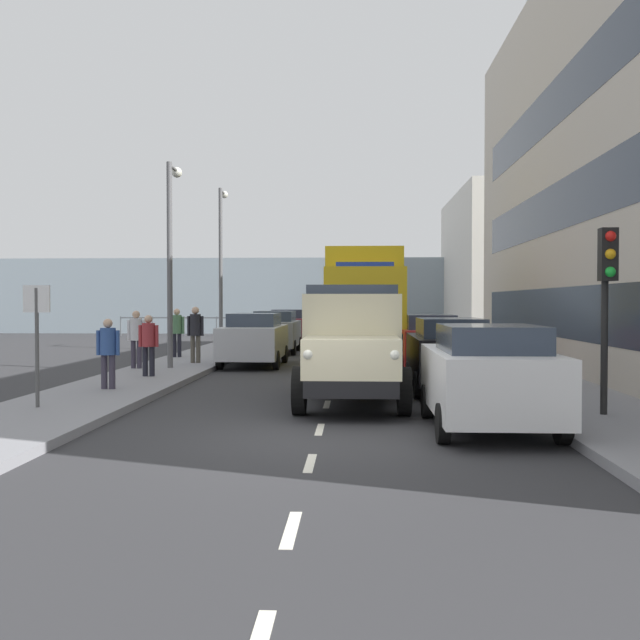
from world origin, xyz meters
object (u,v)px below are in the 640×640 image
at_px(car_red_kerbside_2, 428,342).
at_px(car_silver_oppositeside_0, 254,339).
at_px(car_white_kerbside_near, 488,375).
at_px(lamp_post_far, 221,253).
at_px(car_grey_oppositeside_1, 275,331).
at_px(pedestrian_strolling, 136,334).
at_px(lorry_cargo_yellow, 364,302).
at_px(pedestrian_in_dark_coat, 148,340).
at_px(pedestrian_near_railing, 195,330).
at_px(car_maroon_oppositeside_2, 289,326).
at_px(truck_vintage_cream, 352,347).
at_px(traffic_light_near, 607,280).
at_px(street_sign, 37,324).
at_px(pedestrian_couple_a, 177,329).
at_px(lamp_post_promenade, 171,245).
at_px(car_black_kerbside_1, 449,354).
at_px(pedestrian_couple_b, 108,348).

bearing_deg(car_red_kerbside_2, car_silver_oppositeside_0, -18.16).
height_order(car_white_kerbside_near, lamp_post_far, lamp_post_far).
distance_m(car_grey_oppositeside_1, pedestrian_strolling, 9.29).
bearing_deg(pedestrian_strolling, car_white_kerbside_near, 133.54).
height_order(lorry_cargo_yellow, car_white_kerbside_near, lorry_cargo_yellow).
xyz_separation_m(car_red_kerbside_2, pedestrian_in_dark_coat, (7.58, 3.09, 0.19)).
relative_size(lorry_cargo_yellow, pedestrian_near_railing, 4.58).
distance_m(lorry_cargo_yellow, car_maroon_oppositeside_2, 11.55).
bearing_deg(truck_vintage_cream, pedestrian_near_railing, -58.62).
distance_m(car_grey_oppositeside_1, traffic_light_near, 18.76).
height_order(truck_vintage_cream, pedestrian_in_dark_coat, truck_vintage_cream).
xyz_separation_m(car_maroon_oppositeside_2, street_sign, (2.54, 22.76, 0.79)).
height_order(truck_vintage_cream, car_maroon_oppositeside_2, truck_vintage_cream).
bearing_deg(lorry_cargo_yellow, pedestrian_in_dark_coat, 47.58).
height_order(car_grey_oppositeside_1, street_sign, street_sign).
distance_m(car_white_kerbside_near, pedestrian_near_railing, 13.22).
bearing_deg(car_white_kerbside_near, truck_vintage_cream, -50.95).
relative_size(truck_vintage_cream, pedestrian_strolling, 3.34).
xyz_separation_m(truck_vintage_cream, street_sign, (5.79, 1.58, 0.50)).
relative_size(truck_vintage_cream, car_white_kerbside_near, 1.46).
distance_m(car_white_kerbside_near, traffic_light_near, 2.75).
relative_size(car_red_kerbside_2, street_sign, 1.93).
bearing_deg(pedestrian_strolling, car_silver_oppositeside_0, -139.56).
xyz_separation_m(pedestrian_couple_a, lamp_post_promenade, (-0.82, 3.94, 2.64)).
xyz_separation_m(pedestrian_strolling, lamp_post_promenade, (-0.94, -0.40, 2.65)).
bearing_deg(lamp_post_far, car_white_kerbside_near, 112.76).
relative_size(car_silver_oppositeside_0, pedestrian_couple_a, 2.51).
height_order(pedestrian_couple_a, street_sign, street_sign).
height_order(car_red_kerbside_2, traffic_light_near, traffic_light_near).
distance_m(truck_vintage_cream, car_maroon_oppositeside_2, 21.42).
distance_m(car_red_kerbside_2, car_maroon_oppositeside_2, 15.08).
xyz_separation_m(car_black_kerbside_1, car_silver_oppositeside_0, (5.49, -6.69, 0.00)).
bearing_deg(pedestrian_couple_a, car_grey_oppositeside_1, -123.98).
xyz_separation_m(car_maroon_oppositeside_2, pedestrian_near_railing, (1.79, 12.90, 0.31)).
xyz_separation_m(car_grey_oppositeside_1, pedestrian_couple_b, (2.19, 13.78, 0.17)).
height_order(pedestrian_in_dark_coat, pedestrian_near_railing, pedestrian_near_railing).
height_order(pedestrian_couple_b, lamp_post_far, lamp_post_far).
bearing_deg(pedestrian_couple_a, pedestrian_near_railing, 116.83).
bearing_deg(traffic_light_near, street_sign, -2.52).
distance_m(truck_vintage_cream, lamp_post_promenade, 8.99).
bearing_deg(pedestrian_couple_a, pedestrian_in_dark_coat, 97.73).
bearing_deg(pedestrian_near_railing, car_maroon_oppositeside_2, -97.91).
bearing_deg(car_white_kerbside_near, car_maroon_oppositeside_2, -77.08).
bearing_deg(pedestrian_near_railing, car_grey_oppositeside_1, -104.84).
bearing_deg(car_red_kerbside_2, lamp_post_far, -48.56).
bearing_deg(pedestrian_couple_b, car_white_kerbside_near, 152.45).
distance_m(lamp_post_promenade, lamp_post_far, 9.40).
bearing_deg(car_black_kerbside_1, traffic_light_near, 116.50).
xyz_separation_m(pedestrian_in_dark_coat, street_sign, (0.45, 5.62, 0.60)).
bearing_deg(car_maroon_oppositeside_2, car_red_kerbside_2, 111.35).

